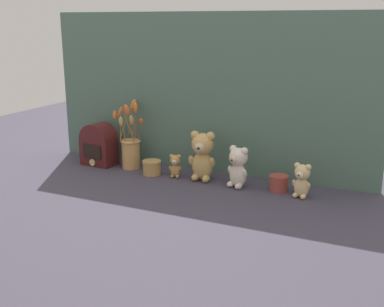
{
  "coord_description": "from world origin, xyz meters",
  "views": [
    {
      "loc": [
        0.89,
        -1.93,
        0.72
      ],
      "look_at": [
        0.0,
        0.02,
        0.12
      ],
      "focal_mm": 45.0,
      "sensor_mm": 36.0,
      "label": 1
    }
  ],
  "objects_px": {
    "teddy_bear_large": "(202,155)",
    "decorative_tin_tall": "(279,183)",
    "flower_vase": "(131,147)",
    "vintage_radio": "(99,145)",
    "teddy_bear_medium": "(238,166)",
    "decorative_tin_short": "(152,167)",
    "teddy_bear_tiny": "(175,165)",
    "teddy_bear_small": "(302,180)"
  },
  "relations": [
    {
      "from": "teddy_bear_small",
      "to": "decorative_tin_short",
      "type": "distance_m",
      "value": 0.72
    },
    {
      "from": "teddy_bear_small",
      "to": "teddy_bear_medium",
      "type": "bearing_deg",
      "value": 177.58
    },
    {
      "from": "vintage_radio",
      "to": "decorative_tin_tall",
      "type": "bearing_deg",
      "value": -0.61
    },
    {
      "from": "vintage_radio",
      "to": "decorative_tin_tall",
      "type": "height_order",
      "value": "vintage_radio"
    },
    {
      "from": "teddy_bear_large",
      "to": "teddy_bear_medium",
      "type": "distance_m",
      "value": 0.19
    },
    {
      "from": "teddy_bear_large",
      "to": "vintage_radio",
      "type": "xyz_separation_m",
      "value": [
        -0.58,
        0.01,
        -0.02
      ]
    },
    {
      "from": "teddy_bear_small",
      "to": "teddy_bear_tiny",
      "type": "relative_size",
      "value": 1.32
    },
    {
      "from": "teddy_bear_large",
      "to": "flower_vase",
      "type": "bearing_deg",
      "value": 175.88
    },
    {
      "from": "teddy_bear_tiny",
      "to": "decorative_tin_short",
      "type": "xyz_separation_m",
      "value": [
        -0.12,
        -0.01,
        -0.02
      ]
    },
    {
      "from": "teddy_bear_medium",
      "to": "teddy_bear_small",
      "type": "xyz_separation_m",
      "value": [
        0.29,
        -0.01,
        -0.02
      ]
    },
    {
      "from": "teddy_bear_medium",
      "to": "vintage_radio",
      "type": "xyz_separation_m",
      "value": [
        -0.77,
        0.04,
        0.0
      ]
    },
    {
      "from": "teddy_bear_tiny",
      "to": "decorative_tin_short",
      "type": "bearing_deg",
      "value": -177.43
    },
    {
      "from": "decorative_tin_tall",
      "to": "decorative_tin_short",
      "type": "xyz_separation_m",
      "value": [
        -0.62,
        -0.02,
        -0.0
      ]
    },
    {
      "from": "teddy_bear_large",
      "to": "teddy_bear_medium",
      "type": "height_order",
      "value": "teddy_bear_large"
    },
    {
      "from": "flower_vase",
      "to": "decorative_tin_tall",
      "type": "bearing_deg",
      "value": -2.0
    },
    {
      "from": "decorative_tin_short",
      "to": "teddy_bear_large",
      "type": "bearing_deg",
      "value": 4.61
    },
    {
      "from": "teddy_bear_large",
      "to": "decorative_tin_tall",
      "type": "relative_size",
      "value": 2.75
    },
    {
      "from": "decorative_tin_short",
      "to": "decorative_tin_tall",
      "type": "bearing_deg",
      "value": 2.13
    },
    {
      "from": "teddy_bear_medium",
      "to": "teddy_bear_tiny",
      "type": "distance_m",
      "value": 0.32
    },
    {
      "from": "flower_vase",
      "to": "decorative_tin_short",
      "type": "bearing_deg",
      "value": -18.39
    },
    {
      "from": "teddy_bear_large",
      "to": "teddy_bear_medium",
      "type": "bearing_deg",
      "value": -7.83
    },
    {
      "from": "teddy_bear_large",
      "to": "teddy_bear_medium",
      "type": "relative_size",
      "value": 1.24
    },
    {
      "from": "teddy_bear_large",
      "to": "flower_vase",
      "type": "height_order",
      "value": "flower_vase"
    },
    {
      "from": "vintage_radio",
      "to": "decorative_tin_short",
      "type": "height_order",
      "value": "vintage_radio"
    },
    {
      "from": "teddy_bear_medium",
      "to": "teddy_bear_tiny",
      "type": "height_order",
      "value": "teddy_bear_medium"
    },
    {
      "from": "teddy_bear_tiny",
      "to": "decorative_tin_tall",
      "type": "distance_m",
      "value": 0.5
    },
    {
      "from": "teddy_bear_small",
      "to": "decorative_tin_tall",
      "type": "relative_size",
      "value": 1.76
    },
    {
      "from": "teddy_bear_medium",
      "to": "flower_vase",
      "type": "relative_size",
      "value": 0.55
    },
    {
      "from": "vintage_radio",
      "to": "decorative_tin_tall",
      "type": "relative_size",
      "value": 2.58
    },
    {
      "from": "teddy_bear_medium",
      "to": "decorative_tin_tall",
      "type": "height_order",
      "value": "teddy_bear_medium"
    },
    {
      "from": "vintage_radio",
      "to": "flower_vase",
      "type": "bearing_deg",
      "value": 5.26
    },
    {
      "from": "teddy_bear_large",
      "to": "teddy_bear_small",
      "type": "distance_m",
      "value": 0.47
    },
    {
      "from": "flower_vase",
      "to": "vintage_radio",
      "type": "relative_size",
      "value": 1.57
    },
    {
      "from": "teddy_bear_medium",
      "to": "decorative_tin_short",
      "type": "bearing_deg",
      "value": 179.4
    },
    {
      "from": "decorative_tin_tall",
      "to": "teddy_bear_large",
      "type": "bearing_deg",
      "value": -179.63
    },
    {
      "from": "teddy_bear_small",
      "to": "vintage_radio",
      "type": "relative_size",
      "value": 0.68
    },
    {
      "from": "teddy_bear_large",
      "to": "vintage_radio",
      "type": "relative_size",
      "value": 1.07
    },
    {
      "from": "decorative_tin_tall",
      "to": "decorative_tin_short",
      "type": "relative_size",
      "value": 0.92
    },
    {
      "from": "flower_vase",
      "to": "decorative_tin_tall",
      "type": "xyz_separation_m",
      "value": [
        0.77,
        -0.03,
        -0.07
      ]
    },
    {
      "from": "teddy_bear_small",
      "to": "teddy_bear_tiny",
      "type": "xyz_separation_m",
      "value": [
        -0.6,
        0.02,
        -0.02
      ]
    },
    {
      "from": "teddy_bear_tiny",
      "to": "flower_vase",
      "type": "bearing_deg",
      "value": 170.75
    },
    {
      "from": "teddy_bear_large",
      "to": "decorative_tin_tall",
      "type": "height_order",
      "value": "teddy_bear_large"
    }
  ]
}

